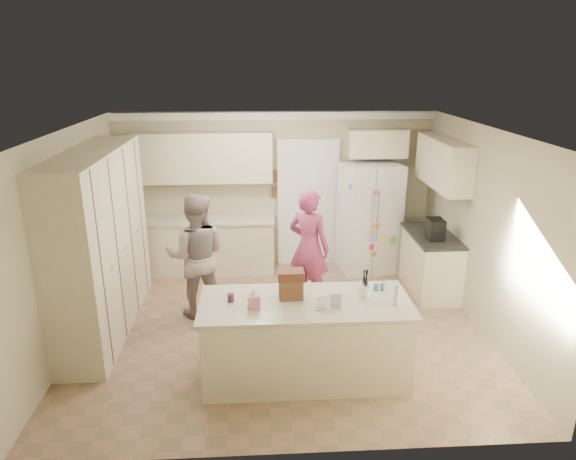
{
  "coord_description": "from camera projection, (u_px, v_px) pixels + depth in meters",
  "views": [
    {
      "loc": [
        -0.29,
        -6.05,
        3.41
      ],
      "look_at": [
        0.1,
        0.35,
        1.25
      ],
      "focal_mm": 32.0,
      "sensor_mm": 36.0,
      "label": 1
    }
  ],
  "objects": [
    {
      "name": "right_upper_cab",
      "position": [
        443.0,
        163.0,
        7.48
      ],
      "size": [
        0.35,
        1.5,
        0.7
      ],
      "primitive_type": "cube",
      "color": "beige",
      "rests_on": "wall_right"
    },
    {
      "name": "refrigerator",
      "position": [
        369.0,
        218.0,
        8.44
      ],
      "size": [
        1.02,
        0.87,
        1.8
      ],
      "primitive_type": "cube",
      "rotation": [
        0.0,
        0.0,
        0.2
      ],
      "color": "white",
      "rests_on": "floor"
    },
    {
      "name": "shaker_pepper",
      "position": [
        383.0,
        287.0,
        5.75
      ],
      "size": [
        0.05,
        0.05,
        0.09
      ],
      "primitive_type": "cylinder",
      "color": "#386893",
      "rests_on": "island_top"
    },
    {
      "name": "wall_back",
      "position": [
        275.0,
        190.0,
        8.6
      ],
      "size": [
        5.2,
        0.02,
        2.6
      ],
      "primitive_type": "cube",
      "color": "#BEB592",
      "rests_on": "ground"
    },
    {
      "name": "fridge_seam",
      "position": [
        374.0,
        225.0,
        8.11
      ],
      "size": [
        0.02,
        0.02,
        1.78
      ],
      "primitive_type": "cube",
      "color": "gray",
      "rests_on": "refrigerator"
    },
    {
      "name": "fridge_handle_l",
      "position": [
        371.0,
        216.0,
        8.04
      ],
      "size": [
        0.02,
        0.02,
        0.85
      ],
      "primitive_type": "cylinder",
      "color": "silver",
      "rests_on": "refrigerator"
    },
    {
      "name": "wall_left",
      "position": [
        69.0,
        239.0,
        6.26
      ],
      "size": [
        0.02,
        4.6,
        2.6
      ],
      "primitive_type": "cube",
      "color": "#BEB592",
      "rests_on": "ground"
    },
    {
      "name": "island_top",
      "position": [
        305.0,
        303.0,
        5.51
      ],
      "size": [
        2.28,
        0.96,
        0.05
      ],
      "primitive_type": "cube",
      "color": "#BCB39C",
      "rests_on": "island_base"
    },
    {
      "name": "dollhouse_body",
      "position": [
        291.0,
        288.0,
        5.55
      ],
      "size": [
        0.26,
        0.18,
        0.22
      ],
      "primitive_type": "cube",
      "color": "brown",
      "rests_on": "island_top"
    },
    {
      "name": "wall_right",
      "position": [
        485.0,
        231.0,
        6.56
      ],
      "size": [
        0.02,
        4.6,
        2.6
      ],
      "primitive_type": "cube",
      "color": "#BEB592",
      "rests_on": "ground"
    },
    {
      "name": "doorway_opening",
      "position": [
        308.0,
        204.0,
        8.68
      ],
      "size": [
        0.9,
        0.06,
        2.1
      ],
      "primitive_type": "cube",
      "color": "black",
      "rests_on": "floor"
    },
    {
      "name": "greeting_card_a",
      "position": [
        322.0,
        303.0,
        5.3
      ],
      "size": [
        0.12,
        0.06,
        0.16
      ],
      "primitive_type": "cube",
      "rotation": [
        0.15,
        0.0,
        0.2
      ],
      "color": "white",
      "rests_on": "island_top"
    },
    {
      "name": "doorway_casing",
      "position": [
        308.0,
        205.0,
        8.65
      ],
      "size": [
        1.02,
        0.03,
        2.22
      ],
      "primitive_type": "cube",
      "color": "white",
      "rests_on": "floor"
    },
    {
      "name": "greeting_card_b",
      "position": [
        335.0,
        300.0,
        5.35
      ],
      "size": [
        0.12,
        0.05,
        0.16
      ],
      "primitive_type": "cube",
      "rotation": [
        0.15,
        0.0,
        -0.1
      ],
      "color": "silver",
      "rests_on": "island_top"
    },
    {
      "name": "back_base_cab",
      "position": [
        207.0,
        246.0,
        8.51
      ],
      "size": [
        2.2,
        0.6,
        0.88
      ],
      "primitive_type": "cube",
      "color": "beige",
      "rests_on": "floor"
    },
    {
      "name": "fridge_magnets",
      "position": [
        374.0,
        225.0,
        8.1
      ],
      "size": [
        0.76,
        0.02,
        1.44
      ],
      "primitive_type": null,
      "color": "tan",
      "rests_on": "refrigerator"
    },
    {
      "name": "utensil_crock",
      "position": [
        365.0,
        291.0,
        5.56
      ],
      "size": [
        0.13,
        0.13,
        0.15
      ],
      "primitive_type": "cylinder",
      "color": "white",
      "rests_on": "island_top"
    },
    {
      "name": "jam_jar",
      "position": [
        231.0,
        298.0,
        5.49
      ],
      "size": [
        0.07,
        0.07,
        0.09
      ],
      "primitive_type": "cylinder",
      "color": "#59263F",
      "rests_on": "island_top"
    },
    {
      "name": "water_bottle",
      "position": [
        397.0,
        295.0,
        5.38
      ],
      "size": [
        0.07,
        0.07,
        0.24
      ],
      "primitive_type": "cylinder",
      "color": "silver",
      "rests_on": "island_top"
    },
    {
      "name": "over_fridge_cab",
      "position": [
        377.0,
        143.0,
        8.26
      ],
      "size": [
        0.95,
        0.35,
        0.45
      ],
      "primitive_type": "cube",
      "color": "beige",
      "rests_on": "wall_back"
    },
    {
      "name": "teen_girl",
      "position": [
        309.0,
        248.0,
        7.26
      ],
      "size": [
        0.75,
        0.69,
        1.72
      ],
      "primitive_type": "imported",
      "rotation": [
        0.0,
        0.0,
        2.56
      ],
      "color": "#A24171",
      "rests_on": "floor"
    },
    {
      "name": "teen_boy",
      "position": [
        197.0,
        256.0,
        6.93
      ],
      "size": [
        0.84,
        0.66,
        1.73
      ],
      "primitive_type": "imported",
      "rotation": [
        0.0,
        0.0,
        3.14
      ],
      "color": "gray",
      "rests_on": "floor"
    },
    {
      "name": "fridge_dispenser",
      "position": [
        361.0,
        210.0,
        8.0
      ],
      "size": [
        0.22,
        0.03,
        0.35
      ],
      "primitive_type": "cube",
      "color": "black",
      "rests_on": "refrigerator"
    },
    {
      "name": "floor",
      "position": [
        282.0,
        328.0,
        6.83
      ],
      "size": [
        5.2,
        4.6,
        0.02
      ],
      "primitive_type": "cube",
      "color": "#967058",
      "rests_on": "ground"
    },
    {
      "name": "wall_frame_lower",
      "position": [
        276.0,
        192.0,
        8.57
      ],
      "size": [
        0.15,
        0.02,
        0.2
      ],
      "primitive_type": "cube",
      "color": "brown",
      "rests_on": "wall_back"
    },
    {
      "name": "wall_frame_upper",
      "position": [
        276.0,
        176.0,
        8.48
      ],
      "size": [
        0.15,
        0.02,
        0.2
      ],
      "primitive_type": "cube",
      "color": "brown",
      "rests_on": "wall_back"
    },
    {
      "name": "pantry_bank",
      "position": [
        100.0,
        243.0,
        6.51
      ],
      "size": [
        0.6,
        2.6,
        2.35
      ],
      "primitive_type": "cube",
      "color": "beige",
      "rests_on": "floor"
    },
    {
      "name": "fridge_handle_r",
      "position": [
        378.0,
        216.0,
        8.05
      ],
      "size": [
        0.02,
        0.02,
        0.85
      ],
      "primitive_type": "cylinder",
      "color": "silver",
      "rests_on": "refrigerator"
    },
    {
      "name": "island_base",
      "position": [
        305.0,
        341.0,
        5.66
      ],
      "size": [
        2.2,
        0.9,
        0.88
      ],
      "primitive_type": "cube",
      "color": "beige",
      "rests_on": "floor"
    },
    {
      "name": "tissue_plume",
      "position": [
        254.0,
        292.0,
        5.32
      ],
      "size": [
        0.08,
        0.08,
        0.08
      ],
      "primitive_type": "cone",
      "color": "white",
      "rests_on": "tissue_box"
    },
    {
      "name": "crown_back",
      "position": [
        275.0,
        116.0,
        8.16
      ],
      "size": [
        5.2,
        0.08,
        0.12
      ],
      "primitive_type": "cube",
      "color": "white",
      "rests_on": "wall_back"
    },
    {
      "name": "ceiling",
      "position": [
        281.0,
        130.0,
        6.0
      ],
      "size": [
        5.2,
        4.6,
        0.02
      ],
      "primitive_type": "cube",
      "color": "white",
      "rests_on": "wall_back"
    },
    {
      "name": "coffee_maker",
      "position": [
        435.0,
        229.0,
        7.37
      ],
      "size": [
        0.22,
        0.28,
        0.3
      ],
      "primitive_type": "cube",
      "color": "black",
      "rests_on": "right_countertop"
    },
    {
      "name": "tissue_box",
      "position": [
        254.0,
        301.0,
        5.36
      ],
      "size": [
        0.13,
        0.13,
        0.14
      ],
      "primitive_type": "cube",
      "color": "#DF7D86",
      "rests_on": "island_top"
    },
    {
      "name": "back_upper_cab",
      "position": [
        203.0,
        157.0,
        8.17
      ],
      "size": [
        2.2,
        0.35,
        0.8
      ],
      "primitive_type": "cube",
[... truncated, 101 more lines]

